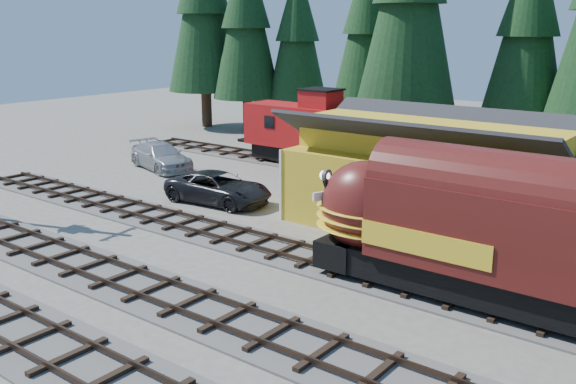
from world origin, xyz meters
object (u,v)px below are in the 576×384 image
Objects in this scene: depot at (428,165)px; caboose at (310,131)px; pickup_truck_a at (219,188)px; pickup_truck_b at (161,156)px; locomotive at (505,242)px.

depot is 1.42× the size of caboose.
pickup_truck_a is 9.30m from pickup_truck_b.
locomotive is at bearing -38.23° from caboose.
pickup_truck_b is at bearing 177.05° from depot.
pickup_truck_b reaches higher than pickup_truck_a.
pickup_truck_a is at bearing -97.13° from pickup_truck_b.
caboose reaches higher than pickup_truck_a.
locomotive is 22.62m from caboose.
pickup_truck_a is at bearing -81.44° from caboose.
caboose reaches higher than locomotive.
depot is 8.75m from locomotive.
caboose is (-11.95, 7.50, -0.61)m from depot.
caboose is 1.58× the size of pickup_truck_b.
locomotive is at bearing -91.06° from pickup_truck_b.
pickup_truck_b is at bearing 61.95° from pickup_truck_a.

